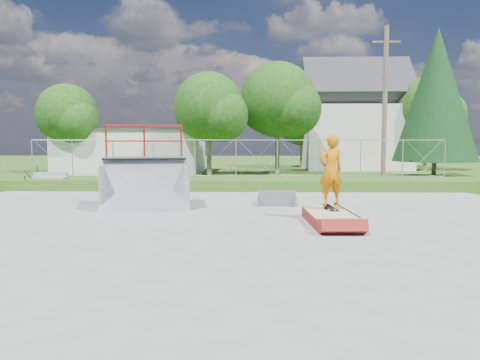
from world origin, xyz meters
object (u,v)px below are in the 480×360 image
object	(u,v)px
skater	(331,173)
flat_bank_ramp	(277,199)
grind_box	(328,217)
quarter_pipe	(145,167)

from	to	relation	value
skater	flat_bank_ramp	bearing A→B (deg)	-87.01
grind_box	skater	xyz separation A→B (m)	(0.09, 0.32, 1.18)
quarter_pipe	flat_bank_ramp	distance (m)	4.65
grind_box	flat_bank_ramp	xyz separation A→B (m)	(-1.21, 3.65, 0.03)
quarter_pipe	flat_bank_ramp	size ratio (longest dim) A/B	1.96
grind_box	quarter_pipe	bearing A→B (deg)	152.16
flat_bank_ramp	skater	size ratio (longest dim) A/B	0.73
quarter_pipe	skater	size ratio (longest dim) A/B	1.44
quarter_pipe	flat_bank_ramp	world-z (taller)	quarter_pipe
grind_box	skater	bearing A→B (deg)	71.34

